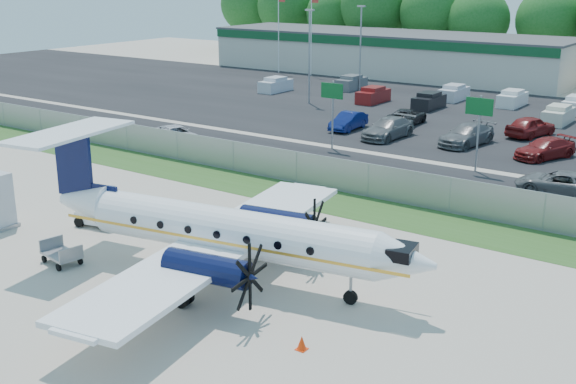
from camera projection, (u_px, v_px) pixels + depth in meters
The scene contains 26 objects.
ground at pixel (207, 277), 30.78m from camera, with size 170.00×170.00×0.00m, color #BDB0A0.
grass_verge at pixel (350, 206), 40.16m from camera, with size 170.00×4.00×0.02m, color #2D561E.
access_road at pixel (406, 178), 45.63m from camera, with size 170.00×8.00×0.02m, color black.
parking_lot at pixel (515, 123), 62.05m from camera, with size 170.00×32.00×0.02m, color black.
perimeter_fence at pixel (368, 180), 41.43m from camera, with size 120.00×0.06×1.99m.
building_west at pixel (387, 53), 91.69m from camera, with size 46.40×12.40×5.24m.
sign_left at pixel (332, 100), 52.04m from camera, with size 1.80×0.26×5.00m.
sign_mid at pixel (479, 117), 45.98m from camera, with size 1.80×0.26×5.00m.
flagpole_west at pixel (279, 28), 91.92m from camera, with size 1.06×0.12×10.00m.
flagpole_east at pixel (312, 30), 89.17m from camera, with size 1.06×0.12×10.00m.
light_pole_nw at pixel (309, 50), 69.98m from camera, with size 0.90×0.35×9.09m.
light_pole_sw at pixel (361, 42), 77.80m from camera, with size 0.90×0.35×9.09m.
aircraft at pixel (223, 230), 29.99m from camera, with size 18.54×18.20×5.67m.
pushback_tug at pixel (102, 215), 36.92m from camera, with size 2.45×2.00×1.19m.
baggage_cart_near at pixel (62, 254), 32.07m from camera, with size 2.06×1.45×0.99m.
cone_nose at pixel (302, 343), 24.79m from camera, with size 0.37×0.37×0.52m.
cone_starboard_wing at pixel (253, 239), 34.33m from camera, with size 0.41×0.41×0.58m.
road_car_west at pixel (177, 144), 54.58m from camera, with size 2.26×4.90×1.36m, color silver.
road_car_mid at pixel (558, 195), 42.19m from camera, with size 2.32×5.02×1.40m, color #595B5E.
parked_car_a at pixel (348, 130), 59.54m from camera, with size 1.54×4.40×1.45m, color navy.
parked_car_b at pixel (388, 138), 56.48m from camera, with size 2.23×5.49×1.59m, color #595B5E.
parked_car_c at pixel (466, 145), 54.23m from camera, with size 2.21×5.44×1.58m, color #595B5E.
parked_car_d at pixel (544, 158), 50.39m from camera, with size 1.98×4.87×1.41m, color maroon.
parked_car_f at pixel (406, 125), 61.59m from camera, with size 2.27×4.91×1.37m, color black.
parked_car_g at pixel (530, 137), 57.08m from camera, with size 1.96×4.88×1.66m, color maroon.
far_parking_rows at pixel (533, 114), 65.96m from camera, with size 56.00×10.00×1.60m, color gray, non-canonical shape.
Camera 1 is at (19.17, -21.21, 12.46)m, focal length 45.00 mm.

